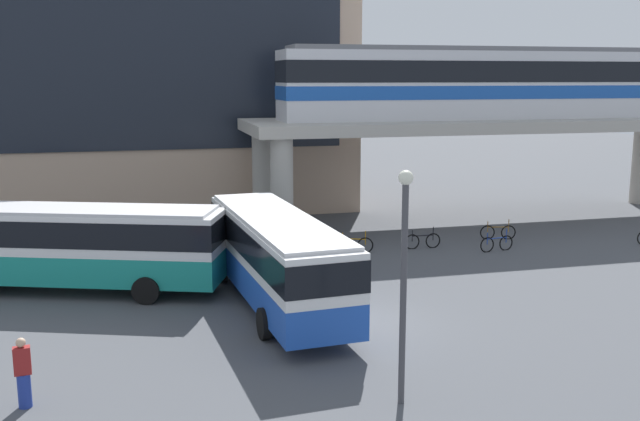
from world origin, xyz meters
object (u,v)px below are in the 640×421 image
at_px(pedestrian_by_bike_rack, 281,236).
at_px(bicycle_brown, 498,232).
at_px(bicycle_orange, 354,244).
at_px(bus_secondary, 76,240).
at_px(bicycle_black, 423,241).
at_px(bus_main, 276,251).
at_px(bicycle_blue, 497,244).
at_px(station_building, 124,85).
at_px(pedestrian_at_kerb, 23,375).
at_px(train, 501,82).

bearing_deg(pedestrian_by_bike_rack, bicycle_brown, 1.85).
bearing_deg(bicycle_orange, bus_secondary, -164.36).
relative_size(bicycle_black, pedestrian_by_bike_rack, 0.98).
xyz_separation_m(bus_secondary, bicycle_black, (15.26, 3.24, -1.63)).
distance_m(bus_main, bicycle_blue, 12.75).
relative_size(station_building, bicycle_orange, 15.77).
bearing_deg(bus_main, pedestrian_by_bike_rack, 77.72).
bearing_deg(bus_main, bicycle_blue, 25.28).
bearing_deg(bicycle_orange, bicycle_blue, -12.69).
height_order(bus_main, bicycle_black, bus_main).
height_order(bus_main, pedestrian_by_bike_rack, bus_main).
bearing_deg(bicycle_brown, bus_main, -148.93).
bearing_deg(bicycle_blue, bus_main, -154.72).
bearing_deg(bicycle_black, pedestrian_at_kerb, -140.39).
relative_size(bus_secondary, bicycle_black, 6.28).
height_order(bicycle_black, pedestrian_at_kerb, pedestrian_at_kerb).
height_order(bicycle_blue, pedestrian_at_kerb, pedestrian_at_kerb).
height_order(bus_secondary, bicycle_orange, bus_secondary).
bearing_deg(bus_secondary, station_building, 84.49).
bearing_deg(station_building, bicycle_orange, -55.64).
bearing_deg(station_building, bicycle_brown, -38.15).
relative_size(train, bicycle_blue, 13.85).
distance_m(station_building, bicycle_orange, 19.34).
xyz_separation_m(station_building, train, (20.14, -9.54, 0.22)).
relative_size(bus_secondary, pedestrian_by_bike_rack, 6.12).
bearing_deg(pedestrian_by_bike_rack, station_building, 115.21).
xyz_separation_m(bus_secondary, bicycle_brown, (19.65, 4.12, -1.63)).
distance_m(bus_main, bicycle_brown, 14.91).
xyz_separation_m(bicycle_orange, bicycle_black, (3.36, -0.09, 0.00)).
relative_size(station_building, bicycle_black, 14.98).
distance_m(bicycle_blue, pedestrian_at_kerb, 22.27).
distance_m(train, bicycle_brown, 8.90).
relative_size(station_building, bus_secondary, 2.39).
distance_m(station_building, bicycle_brown, 23.84).
bearing_deg(train, bicycle_orange, -152.03).
relative_size(bus_main, bus_secondary, 1.00).
height_order(bus_secondary, bicycle_blue, bus_secondary).
xyz_separation_m(station_building, bus_secondary, (-1.75, -18.17, -5.49)).
height_order(bicycle_brown, pedestrian_at_kerb, pedestrian_at_kerb).
bearing_deg(pedestrian_at_kerb, bicycle_blue, 31.76).
bearing_deg(pedestrian_by_bike_rack, pedestrian_at_kerb, -123.73).
bearing_deg(bicycle_black, bicycle_orange, 178.38).
height_order(train, bus_main, train).
bearing_deg(pedestrian_at_kerb, station_building, 85.32).
relative_size(bicycle_blue, bicycle_black, 1.00).
height_order(bicycle_brown, pedestrian_by_bike_rack, pedestrian_by_bike_rack).
bearing_deg(bus_main, station_building, 103.48).
xyz_separation_m(bicycle_brown, bicycle_blue, (-1.26, -2.25, 0.00)).
bearing_deg(pedestrian_at_kerb, bicycle_black, 39.61).
height_order(station_building, bus_main, station_building).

